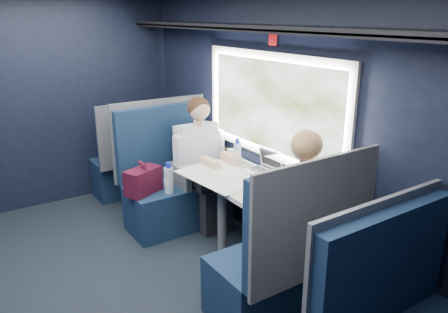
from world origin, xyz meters
TOP-DOWN VIEW (x-y plane):
  - ground at (0.00, 0.00)m, footprint 2.80×4.20m
  - room_shell at (0.02, 0.00)m, footprint 3.00×4.40m
  - table at (1.03, 0.00)m, footprint 0.62×1.00m
  - seat_bay_near at (0.83, 0.87)m, footprint 1.08×0.62m
  - seat_bay_far at (0.85, -0.87)m, footprint 1.04×0.62m
  - seat_row_front at (0.85, 1.80)m, footprint 1.04×0.51m
  - man at (1.10, 0.70)m, footprint 0.53×0.56m
  - woman at (1.10, -0.71)m, footprint 0.53×0.56m
  - papers at (0.93, 0.09)m, footprint 0.58×0.78m
  - laptop at (1.32, -0.04)m, footprint 0.24×0.30m
  - bottle_small at (1.26, 0.31)m, footprint 0.07×0.07m
  - cup at (1.27, 0.44)m, footprint 0.07×0.07m

SIDE VIEW (x-z plane):
  - ground at x=0.00m, z-range -0.01..0.00m
  - seat_row_front at x=0.85m, z-range -0.17..0.99m
  - seat_bay_far at x=0.85m, z-range -0.22..1.04m
  - seat_bay_near at x=0.83m, z-range -0.21..1.05m
  - table at x=1.03m, z-range 0.29..1.03m
  - man at x=1.10m, z-range 0.06..1.38m
  - woman at x=1.10m, z-range 0.07..1.39m
  - papers at x=0.93m, z-range 0.74..0.75m
  - cup at x=1.27m, z-range 0.74..0.84m
  - laptop at x=1.32m, z-range 0.69..0.91m
  - bottle_small at x=1.26m, z-range 0.73..0.96m
  - room_shell at x=0.02m, z-range 0.28..2.68m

